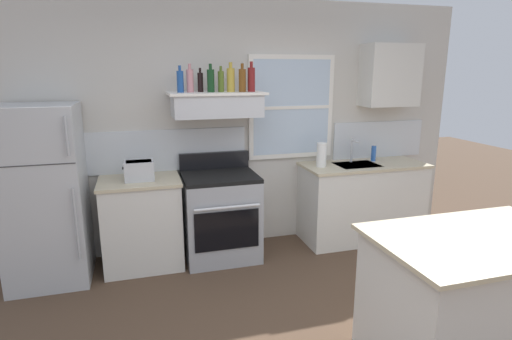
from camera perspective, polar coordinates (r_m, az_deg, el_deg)
name	(u,v)px	position (r m, az deg, el deg)	size (l,w,h in m)	color
back_wall	(237,126)	(4.59, -2.61, 6.06)	(5.40, 0.11, 2.70)	beige
refrigerator	(44,195)	(4.28, -27.25, -3.16)	(0.70, 0.72, 1.67)	#B7BABC
counter_left_of_stove	(142,222)	(4.36, -15.48, -7.01)	(0.79, 0.63, 0.91)	silver
toaster	(139,170)	(4.17, -15.87, -0.04)	(0.30, 0.20, 0.19)	silver
stove_range	(220,215)	(4.39, -4.95, -6.27)	(0.76, 0.69, 1.09)	#9EA0A5
range_hood_shelf	(216,104)	(4.24, -5.53, 9.07)	(0.96, 0.52, 0.24)	silver
bottle_blue_liqueur	(180,81)	(4.16, -10.45, 12.00)	(0.07, 0.07, 0.26)	#1E478C
bottle_rose_pink	(190,80)	(4.19, -9.13, 12.16)	(0.07, 0.07, 0.28)	#C67F84
bottle_balsamic_dark	(200,82)	(4.24, -7.71, 12.00)	(0.06, 0.06, 0.24)	black
bottle_dark_green_wine	(211,80)	(4.18, -6.29, 12.25)	(0.07, 0.07, 0.28)	#143819
bottle_olive_oil_square	(221,81)	(4.21, -4.88, 12.16)	(0.06, 0.06, 0.25)	#4C601E
bottle_champagne_gold_foil	(231,79)	(4.23, -3.52, 12.40)	(0.08, 0.08, 0.29)	#B29333
bottle_amber_wine	(242,80)	(4.23, -1.91, 12.36)	(0.07, 0.07, 0.28)	brown
bottle_red_label_wine	(251,79)	(4.26, -0.65, 12.48)	(0.07, 0.07, 0.30)	maroon
counter_right_with_sink	(362,201)	(5.02, 14.41, -4.19)	(1.43, 0.63, 0.91)	silver
sink_faucet	(353,148)	(4.90, 13.26, 3.03)	(0.03, 0.17, 0.28)	silver
paper_towel_roll	(322,155)	(4.62, 9.07, 2.10)	(0.11, 0.11, 0.27)	white
dish_soap_bottle	(374,153)	(5.06, 15.96, 2.21)	(0.06, 0.06, 0.18)	blue
kitchen_island	(474,300)	(3.25, 27.93, -15.58)	(1.40, 0.90, 0.91)	silver
upper_cabinet_right	(390,75)	(5.09, 18.06, 12.36)	(0.64, 0.32, 0.70)	silver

